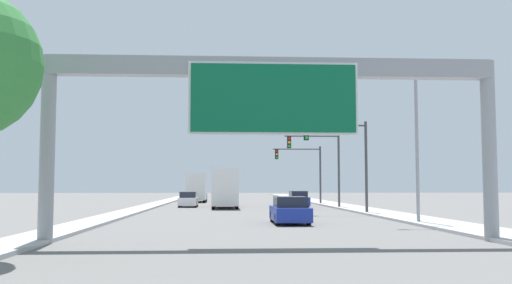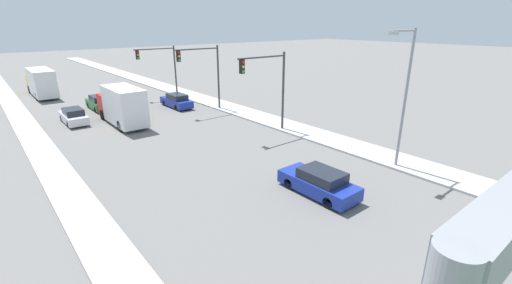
% 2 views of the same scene
% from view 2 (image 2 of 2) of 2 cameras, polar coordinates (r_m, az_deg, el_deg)
% --- Properties ---
extents(sidewalk_right, '(3.00, 120.00, 0.15)m').
position_cam_2_polar(sidewalk_right, '(48.75, -13.03, 8.26)').
color(sidewalk_right, '#ACACAC').
rests_on(sidewalk_right, ground).
extents(median_strip_left, '(2.00, 120.00, 0.15)m').
position_cam_2_polar(median_strip_left, '(43.97, -35.02, 4.06)').
color(median_strip_left, '#ACACAC').
rests_on(median_strip_left, ground).
extents(car_mid_right, '(1.86, 4.61, 1.47)m').
position_cam_2_polar(car_mid_right, '(19.26, 10.46, -6.65)').
color(car_mid_right, navy).
rests_on(car_mid_right, ground).
extents(car_far_right, '(1.73, 4.79, 1.52)m').
position_cam_2_polar(car_far_right, '(39.50, -13.11, 6.68)').
color(car_far_right, navy).
rests_on(car_far_right, ground).
extents(car_near_center, '(1.72, 4.42, 1.55)m').
position_cam_2_polar(car_near_center, '(41.19, -24.68, 5.94)').
color(car_near_center, '#1E662D').
rests_on(car_near_center, ground).
extents(car_near_right, '(1.72, 4.41, 1.45)m').
position_cam_2_polar(car_near_right, '(36.48, -28.13, 3.80)').
color(car_near_right, silver).
rests_on(car_near_right, ground).
extents(truck_box_primary, '(2.31, 7.53, 3.56)m').
position_cam_2_polar(truck_box_primary, '(33.88, -21.44, 5.66)').
color(truck_box_primary, red).
rests_on(truck_box_primary, ground).
extents(truck_box_secondary, '(2.34, 8.99, 3.53)m').
position_cam_2_polar(truck_box_secondary, '(51.92, -32.21, 8.39)').
color(truck_box_secondary, yellow).
rests_on(truck_box_secondary, ground).
extents(traffic_light_near_intersection, '(4.87, 0.32, 6.73)m').
position_cam_2_polar(traffic_light_near_intersection, '(28.48, 2.41, 10.27)').
color(traffic_light_near_intersection, '#3D3D3F').
rests_on(traffic_light_near_intersection, ground).
extents(traffic_light_mid_block, '(4.99, 0.32, 6.80)m').
position_cam_2_polar(traffic_light_mid_block, '(36.45, -8.39, 12.16)').
color(traffic_light_mid_block, '#3D3D3F').
rests_on(traffic_light_mid_block, ground).
extents(traffic_light_far_intersection, '(5.23, 0.32, 6.26)m').
position_cam_2_polar(traffic_light_far_intersection, '(45.22, -15.34, 12.65)').
color(traffic_light_far_intersection, '#3D3D3F').
rests_on(traffic_light_far_intersection, ground).
extents(street_lamp_right, '(2.72, 0.28, 8.73)m').
position_cam_2_polar(street_lamp_right, '(22.79, 23.41, 8.00)').
color(street_lamp_right, gray).
rests_on(street_lamp_right, ground).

